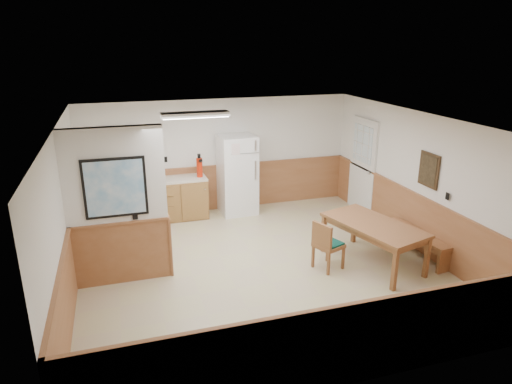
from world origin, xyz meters
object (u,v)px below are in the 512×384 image
object	(u,v)px
dining_bench	(417,238)
dining_chair	(325,243)
refrigerator	(237,175)
fire_extinguisher	(199,167)
soap_bottle	(114,179)
dining_table	(374,228)

from	to	relation	value
dining_bench	dining_chair	distance (m)	1.81
refrigerator	fire_extinguisher	bearing A→B (deg)	176.62
dining_bench	refrigerator	bearing A→B (deg)	123.79
fire_extinguisher	dining_chair	bearing A→B (deg)	-43.65
dining_chair	soap_bottle	xyz separation A→B (m)	(-3.28, 3.06, 0.51)
dining_chair	fire_extinguisher	xyz separation A→B (m)	(-1.52, 3.07, 0.63)
fire_extinguisher	soap_bottle	bearing A→B (deg)	-159.98
refrigerator	fire_extinguisher	xyz separation A→B (m)	(-0.83, 0.01, 0.25)
dining_table	dining_chair	xyz separation A→B (m)	(-0.87, 0.04, -0.16)
dining_bench	dining_chair	size ratio (longest dim) A/B	1.78
fire_extinguisher	soap_bottle	size ratio (longest dim) A/B	2.39
dining_table	refrigerator	bearing A→B (deg)	101.13
dining_chair	soap_bottle	size ratio (longest dim) A/B	4.03
refrigerator	dining_bench	size ratio (longest dim) A/B	1.16
dining_chair	fire_extinguisher	world-z (taller)	fire_extinguisher
fire_extinguisher	soap_bottle	world-z (taller)	fire_extinguisher
dining_bench	soap_bottle	bearing A→B (deg)	143.42
dining_table	dining_bench	distance (m)	0.99
dining_bench	dining_table	bearing A→B (deg)	177.49
refrigerator	soap_bottle	distance (m)	2.59
dining_bench	fire_extinguisher	xyz separation A→B (m)	(-3.33, 3.06, 0.78)
refrigerator	soap_bottle	xyz separation A→B (m)	(-2.58, 0.01, 0.13)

